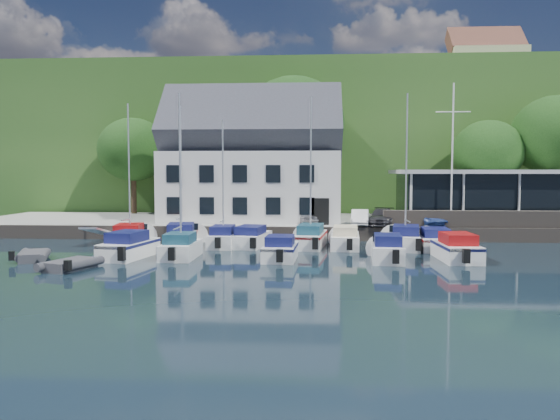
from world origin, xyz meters
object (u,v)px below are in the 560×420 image
(boat_r1_7, at_px, (434,238))
(boat_r2_3, at_px, (387,247))
(harbor_building, at_px, (253,167))
(boat_r2_4, at_px, (456,246))
(boat_r2_0, at_px, (129,244))
(car_silver, at_px, (304,215))
(car_white, at_px, (360,217))
(car_dgrey, at_px, (382,217))
(boat_r1_3, at_px, (251,236))
(boat_r1_0, at_px, (129,179))
(boat_r2_1, at_px, (180,180))
(dinghy_1, at_px, (70,263))
(boat_r2_2, at_px, (280,248))
(boat_r1_1, at_px, (181,177))
(club_pavilion, at_px, (478,196))
(boat_r1_2, at_px, (223,181))
(boat_r1_4, at_px, (311,177))
(boat_r1_6, at_px, (406,177))
(car_blue, at_px, (426,217))
(flagpole, at_px, (452,155))
(boat_r1_5, at_px, (345,237))
(dinghy_0, at_px, (33,254))

(boat_r1_7, distance_m, boat_r2_3, 5.93)
(harbor_building, xyz_separation_m, boat_r2_4, (13.03, -13.53, -4.58))
(boat_r2_0, bearing_deg, harbor_building, 78.03)
(boat_r2_0, bearing_deg, boat_r2_3, 9.74)
(car_silver, height_order, car_white, car_silver)
(car_dgrey, height_order, boat_r1_3, car_dgrey)
(boat_r1_0, xyz_separation_m, boat_r2_0, (1.72, -5.23, -3.70))
(boat_r2_1, relative_size, dinghy_1, 3.03)
(boat_r2_2, distance_m, boat_r2_4, 9.88)
(boat_r1_1, relative_size, boat_r1_3, 1.51)
(club_pavilion, distance_m, boat_r1_2, 20.77)
(boat_r1_3, relative_size, boat_r2_4, 1.02)
(club_pavilion, xyz_separation_m, boat_r1_1, (-21.82, -8.04, 1.58))
(boat_r1_4, xyz_separation_m, boat_r1_6, (6.11, -0.32, -0.01))
(car_blue, xyz_separation_m, boat_r2_3, (-4.18, -10.11, -0.86))
(car_white, bearing_deg, boat_r1_3, -143.56)
(boat_r1_2, height_order, dinghy_1, boat_r1_2)
(car_white, bearing_deg, car_blue, 8.33)
(flagpole, height_order, boat_r2_0, flagpole)
(boat_r1_1, distance_m, boat_r1_5, 11.58)
(boat_r1_2, height_order, boat_r2_3, boat_r1_2)
(boat_r1_2, relative_size, boat_r2_0, 1.42)
(boat_r2_0, distance_m, boat_r2_1, 4.77)
(boat_r1_4, relative_size, boat_r1_5, 1.51)
(car_dgrey, xyz_separation_m, boat_r2_3, (-0.92, -10.00, -0.87))
(boat_r1_3, xyz_separation_m, dinghy_1, (-8.12, -9.21, -0.35))
(boat_r1_2, bearing_deg, club_pavilion, 24.34)
(boat_r1_2, relative_size, dinghy_1, 2.94)
(boat_r1_5, height_order, boat_r1_6, boat_r1_6)
(car_dgrey, bearing_deg, car_silver, 179.26)
(boat_r1_0, distance_m, dinghy_1, 10.04)
(boat_r1_3, height_order, boat_r2_2, boat_r2_2)
(harbor_building, distance_m, car_blue, 14.35)
(boat_r1_5, bearing_deg, boat_r2_4, -33.99)
(boat_r1_2, distance_m, boat_r2_3, 11.81)
(car_white, distance_m, boat_r2_1, 14.96)
(car_silver, xyz_separation_m, car_blue, (9.02, -1.15, -0.00))
(car_silver, relative_size, boat_r1_4, 0.39)
(harbor_building, distance_m, boat_r2_1, 14.07)
(boat_r2_0, relative_size, boat_r2_2, 1.24)
(harbor_building, xyz_separation_m, boat_r2_2, (3.16, -14.11, -4.65))
(harbor_building, xyz_separation_m, dinghy_0, (-10.61, -15.14, -5.00))
(boat_r1_5, distance_m, dinghy_0, 18.74)
(car_white, distance_m, car_dgrey, 1.63)
(boat_r1_7, bearing_deg, flagpole, 69.55)
(car_blue, relative_size, boat_r1_0, 0.39)
(boat_r1_1, height_order, boat_r2_3, boat_r1_1)
(boat_r1_2, xyz_separation_m, dinghy_1, (-6.32, -8.89, -3.99))
(boat_r1_0, height_order, boat_r2_2, boat_r1_0)
(harbor_building, bearing_deg, boat_r1_7, -35.97)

